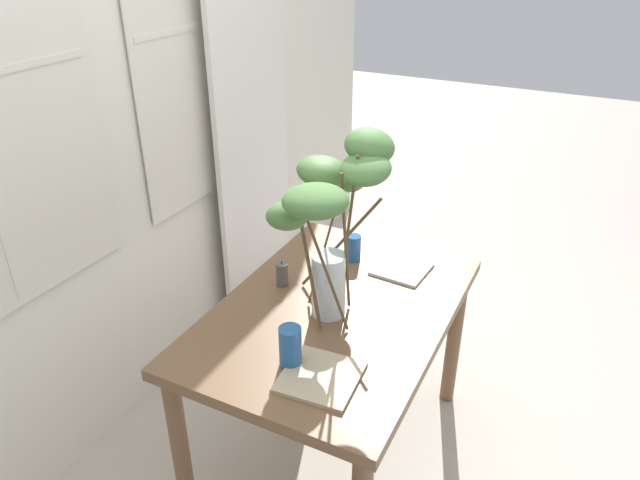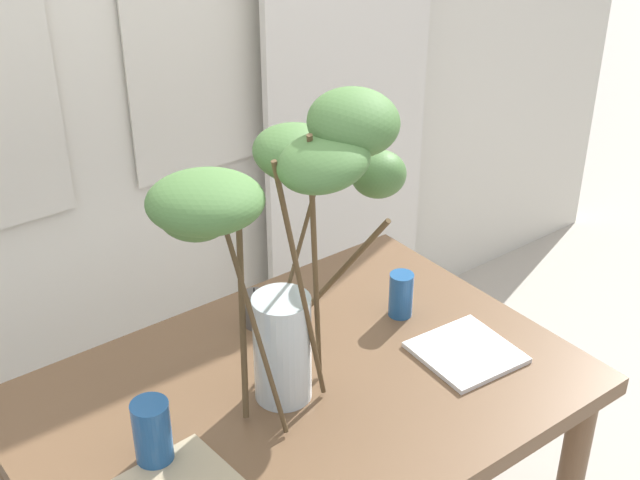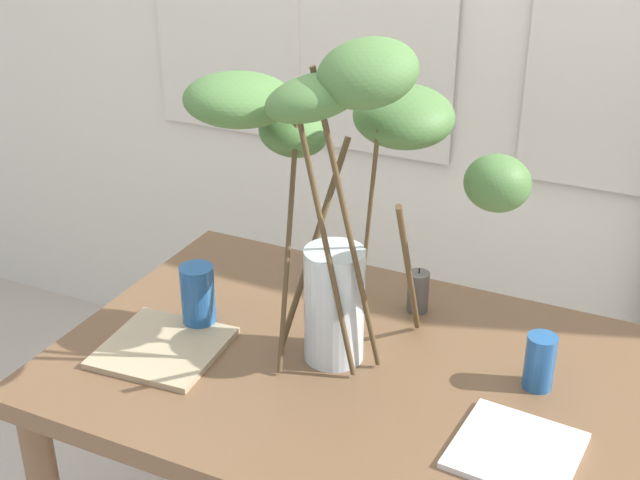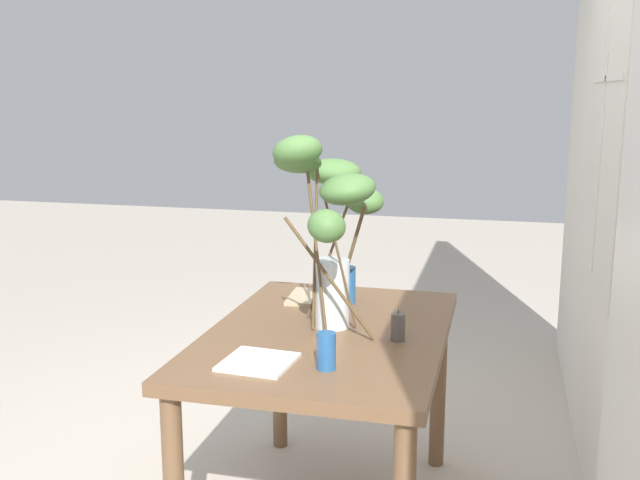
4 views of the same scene
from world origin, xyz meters
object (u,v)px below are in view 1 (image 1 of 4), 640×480
plate_square_left (320,377)px  drinking_glass_blue_right (354,248)px  dining_table (334,330)px  pillar_candle (282,274)px  vase_with_branches (333,207)px  plate_square_right (402,269)px  drinking_glass_blue_left (290,347)px

plate_square_left → drinking_glass_blue_right: bearing=15.9°
dining_table → pillar_candle: pillar_candle is taller
drinking_glass_blue_right → pillar_candle: (-0.32, 0.18, -0.01)m
vase_with_branches → drinking_glass_blue_right: 0.56m
dining_table → vase_with_branches: size_ratio=1.70×
plate_square_right → drinking_glass_blue_left: bearing=170.6°
drinking_glass_blue_right → plate_square_left: 0.78m
plate_square_right → pillar_candle: size_ratio=1.95×
dining_table → vase_with_branches: bearing=-174.8°
drinking_glass_blue_right → plate_square_right: 0.22m
vase_with_branches → pillar_candle: size_ratio=6.57×
drinking_glass_blue_left → pillar_candle: 0.50m
plate_square_left → plate_square_right: (0.76, -0.00, -0.00)m
drinking_glass_blue_left → dining_table: bearing=1.7°
vase_with_branches → plate_square_right: bearing=-17.6°
vase_with_branches → drinking_glass_blue_right: size_ratio=6.18×
dining_table → plate_square_right: plate_square_right is taller
dining_table → drinking_glass_blue_right: size_ratio=10.49×
vase_with_branches → plate_square_right: (0.41, -0.13, -0.44)m
plate_square_right → pillar_candle: 0.51m
drinking_glass_blue_left → drinking_glass_blue_right: drinking_glass_blue_left is taller
plate_square_right → vase_with_branches: bearing=162.4°
vase_with_branches → plate_square_right: vase_with_branches is taller
drinking_glass_blue_right → pillar_candle: 0.36m
drinking_glass_blue_right → vase_with_branches: bearing=-167.8°
pillar_candle → drinking_glass_blue_right: bearing=-29.3°
drinking_glass_blue_left → plate_square_left: 0.14m
vase_with_branches → plate_square_left: vase_with_branches is taller
vase_with_branches → plate_square_left: 0.57m
drinking_glass_blue_left → plate_square_left: size_ratio=0.60×
drinking_glass_blue_right → plate_square_left: (-0.75, -0.21, -0.05)m
pillar_candle → plate_square_right: bearing=-50.3°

